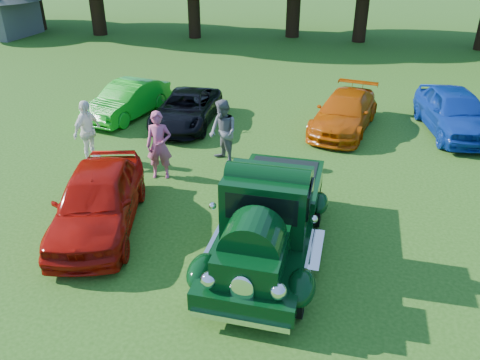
% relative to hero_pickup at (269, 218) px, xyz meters
% --- Properties ---
extents(ground, '(120.00, 120.00, 0.00)m').
position_rel_hero_pickup_xyz_m(ground, '(-0.72, -0.86, -0.87)').
color(ground, '#255313').
rests_on(ground, ground).
extents(hero_pickup, '(2.39, 5.13, 2.00)m').
position_rel_hero_pickup_xyz_m(hero_pickup, '(0.00, 0.00, 0.00)').
color(hero_pickup, black).
rests_on(hero_pickup, ground).
extents(red_convertible, '(2.92, 4.64, 1.47)m').
position_rel_hero_pickup_xyz_m(red_convertible, '(-4.03, 0.04, -0.13)').
color(red_convertible, '#A40E07').
rests_on(red_convertible, ground).
extents(back_car_lime, '(2.09, 4.15, 1.31)m').
position_rel_hero_pickup_xyz_m(back_car_lime, '(-6.81, 7.23, -0.22)').
color(back_car_lime, '#18B419').
rests_on(back_car_lime, ground).
extents(back_car_black, '(2.28, 4.37, 1.18)m').
position_rel_hero_pickup_xyz_m(back_car_black, '(-4.38, 6.99, -0.28)').
color(back_car_black, black).
rests_on(back_car_black, ground).
extents(back_car_orange, '(2.52, 4.64, 1.28)m').
position_rel_hero_pickup_xyz_m(back_car_orange, '(1.22, 7.85, -0.23)').
color(back_car_orange, '#C54E06').
rests_on(back_car_orange, ground).
extents(back_car_blue, '(2.62, 4.78, 1.54)m').
position_rel_hero_pickup_xyz_m(back_car_blue, '(4.89, 8.46, -0.10)').
color(back_car_blue, '#0E329B').
rests_on(back_car_blue, ground).
extents(spectator_pink, '(0.80, 0.63, 1.95)m').
position_rel_hero_pickup_xyz_m(spectator_pink, '(-3.65, 2.80, 0.11)').
color(spectator_pink, '#BA4C74').
rests_on(spectator_pink, ground).
extents(spectator_grey, '(1.19, 1.19, 1.95)m').
position_rel_hero_pickup_xyz_m(spectator_grey, '(-2.19, 4.19, 0.11)').
color(spectator_grey, slate).
rests_on(spectator_grey, ground).
extents(spectator_white, '(0.63, 1.18, 1.91)m').
position_rel_hero_pickup_xyz_m(spectator_white, '(-6.16, 3.30, 0.09)').
color(spectator_white, white).
rests_on(spectator_white, ground).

